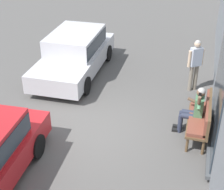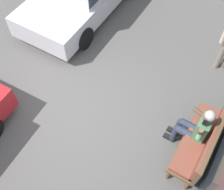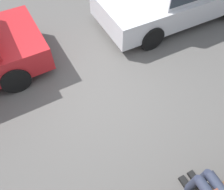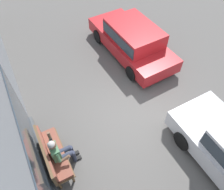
{
  "view_description": "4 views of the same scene",
  "coord_description": "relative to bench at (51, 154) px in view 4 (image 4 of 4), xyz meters",
  "views": [
    {
      "loc": [
        7.24,
        2.6,
        5.54
      ],
      "look_at": [
        -0.32,
        0.52,
        0.98
      ],
      "focal_mm": 55.0,
      "sensor_mm": 36.0,
      "label": 1
    },
    {
      "loc": [
        2.32,
        2.6,
        5.47
      ],
      "look_at": [
        -0.39,
        0.93,
        0.75
      ],
      "focal_mm": 45.0,
      "sensor_mm": 36.0,
      "label": 2
    },
    {
      "loc": [
        0.96,
        2.6,
        3.68
      ],
      "look_at": [
        -0.0,
        0.67,
        0.79
      ],
      "focal_mm": 35.0,
      "sensor_mm": 36.0,
      "label": 3
    },
    {
      "loc": [
        -3.53,
        2.6,
        6.34
      ],
      "look_at": [
        0.15,
        0.65,
        1.22
      ],
      "focal_mm": 35.0,
      "sensor_mm": 36.0,
      "label": 4
    }
  ],
  "objects": [
    {
      "name": "person_on_phone",
      "position": [
        -0.11,
        -0.23,
        0.12
      ],
      "size": [
        0.73,
        0.74,
        1.37
      ],
      "color": "#2D3347",
      "rests_on": "ground_plane"
    },
    {
      "name": "ground_plane",
      "position": [
        0.49,
        -2.9,
        -0.61
      ],
      "size": [
        60.0,
        60.0,
        0.0
      ],
      "primitive_type": "plane",
      "color": "#565451"
    },
    {
      "name": "parked_car_mid",
      "position": [
        3.24,
        -4.58,
        0.16
      ],
      "size": [
        4.51,
        2.05,
        1.42
      ],
      "color": "red",
      "rests_on": "ground_plane"
    },
    {
      "name": "bench",
      "position": [
        0.0,
        0.0,
        0.0
      ],
      "size": [
        1.69,
        0.55,
        1.04
      ],
      "color": "brown",
      "rests_on": "ground_plane"
    }
  ]
}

